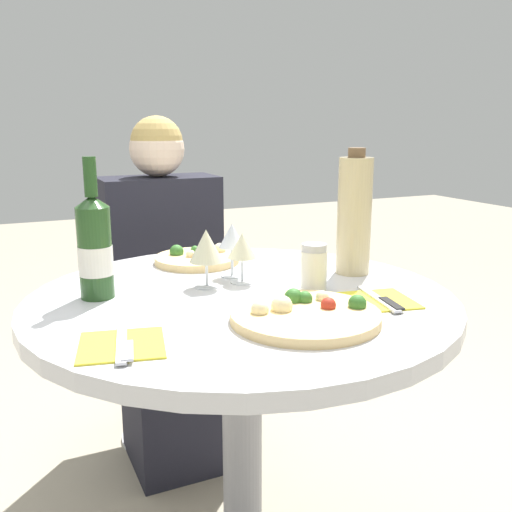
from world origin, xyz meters
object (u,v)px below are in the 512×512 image
object	(u,v)px
dining_table	(242,353)
seated_diner	(169,310)
tall_carafe	(354,215)
wine_bottle	(95,247)
pizza_large	(305,314)
chair_behind_diner	(159,316)

from	to	relation	value
dining_table	seated_diner	bearing A→B (deg)	88.35
tall_carafe	wine_bottle	bearing A→B (deg)	174.53
dining_table	wine_bottle	xyz separation A→B (m)	(-0.30, 0.12, 0.26)
pizza_large	wine_bottle	distance (m)	0.49
wine_bottle	tall_carafe	bearing A→B (deg)	-5.47
chair_behind_diner	wine_bottle	bearing A→B (deg)	65.49
pizza_large	tall_carafe	size ratio (longest dim) A/B	0.93
dining_table	pizza_large	distance (m)	0.27
seated_diner	wine_bottle	xyz separation A→B (m)	(-0.32, -0.56, 0.37)
wine_bottle	tall_carafe	distance (m)	0.65
chair_behind_diner	wine_bottle	world-z (taller)	wine_bottle
seated_diner	tall_carafe	size ratio (longest dim) A/B	3.66
wine_bottle	seated_diner	bearing A→B (deg)	60.17
seated_diner	wine_bottle	size ratio (longest dim) A/B	3.76
seated_diner	pizza_large	bearing A→B (deg)	91.75
pizza_large	seated_diner	bearing A→B (deg)	91.75
seated_diner	tall_carafe	world-z (taller)	seated_diner
dining_table	wine_bottle	world-z (taller)	wine_bottle
dining_table	tall_carafe	size ratio (longest dim) A/B	3.02
seated_diner	wine_bottle	world-z (taller)	seated_diner
seated_diner	wine_bottle	bearing A→B (deg)	60.17
dining_table	chair_behind_diner	xyz separation A→B (m)	(0.02, 0.83, -0.18)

